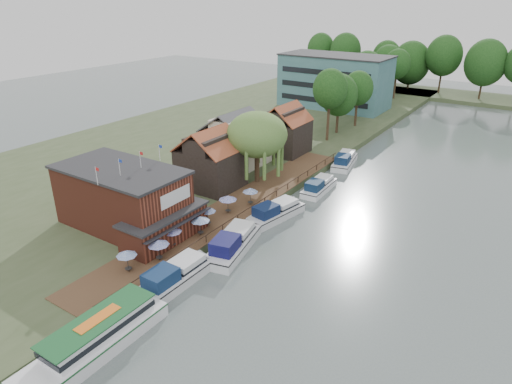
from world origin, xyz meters
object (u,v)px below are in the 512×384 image
Objects in this scene: umbrella_3 at (200,226)px; pub at (135,201)px; cruiser_4 at (345,159)px; cruiser_0 at (176,273)px; cottage_c at (285,129)px; umbrella_4 at (208,216)px; cottage_a at (210,158)px; swan at (121,315)px; hotel_block at (335,81)px; umbrella_6 at (250,196)px; umbrella_1 at (159,250)px; cottage_b at (235,138)px; umbrella_0 at (127,261)px; umbrella_2 at (172,237)px; tour_boat at (94,337)px; cruiser_2 at (276,210)px; cruiser_3 at (319,184)px; willow at (257,148)px; umbrella_5 at (228,204)px; cruiser_1 at (233,240)px.

pub is at bearing -157.86° from umbrella_3.
cruiser_0 is at bearing -100.96° from cruiser_4.
cottage_c is at bearing 104.83° from cruiser_0.
cruiser_4 is (3.92, 31.01, -1.12)m from umbrella_4.
swan is at bearing -67.65° from cottage_a.
hotel_block is 57.73× the size of swan.
umbrella_1 is at bearing -90.71° from umbrella_6.
cottage_b is at bearing -152.63° from cruiser_4.
cottage_c is at bearing 102.95° from umbrella_3.
cottage_a reaches higher than umbrella_0.
umbrella_0 is at bearing -72.15° from cottage_a.
hotel_block is 73.34m from umbrella_2.
umbrella_2 is at bearing 108.32° from tour_boat.
umbrella_0 and umbrella_6 have the same top height.
cruiser_0 is (18.24, -75.57, -5.90)m from hotel_block.
cruiser_2 is (4.60, 7.91, -1.10)m from umbrella_4.
cruiser_2 reaches higher than cruiser_4.
cruiser_3 is (5.31, 24.76, -1.21)m from umbrella_2.
hotel_block is 52.29m from willow.
willow is 18.32m from cruiser_4.
umbrella_2 is (6.32, -34.77, -2.96)m from cottage_c.
pub reaches higher than umbrella_4.
cottage_b is 0.73× the size of tour_boat.
cruiser_4 is at bearing 81.72° from umbrella_5.
umbrella_0 is 0.18× the size of tour_boat.
cottage_a is 28.63m from swan.
umbrella_5 is at bearing 99.51° from swan.
tour_boat is (4.93, -20.32, -0.84)m from umbrella_4.
cruiser_3 is (11.63, 23.99, -3.58)m from pub.
willow reaches higher than umbrella_2.
cruiser_2 is (4.62, 3.95, -1.10)m from umbrella_5.
umbrella_3 reaches higher than cruiser_1.
umbrella_0 and umbrella_2 have the same top height.
umbrella_5 is at bearing -105.00° from umbrella_6.
pub is at bearing 153.23° from umbrella_1.
cruiser_3 is at bearing 77.99° from umbrella_3.
cottage_c is 3.58× the size of umbrella_2.
tour_boat reaches higher than cruiser_2.
umbrella_1 is (7.07, -3.57, -2.36)m from pub.
umbrella_1 is at bearing -102.08° from cruiser_3.
umbrella_6 is (0.20, 16.35, 0.00)m from umbrella_1.
pub is 2.33× the size of cottage_a.
umbrella_0 is 6.01m from umbrella_2.
umbrella_4 is at bearing 148.66° from cruiser_1.
hotel_block reaches higher than umbrella_4.
umbrella_0 is (10.01, -31.77, -2.96)m from cottage_b.
umbrella_5 is 0.22× the size of cruiser_1.
cottage_a is 17.15m from cruiser_1.
cruiser_2 is at bearing 40.59° from umbrella_5.
umbrella_2 is at bearing -107.00° from cruiser_4.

